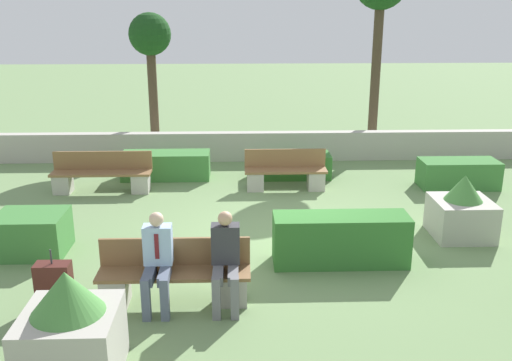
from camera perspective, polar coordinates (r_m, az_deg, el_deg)
ground_plane at (r=10.07m, az=3.04°, el=-5.72°), size 60.00×60.00×0.00m
perimeter_wall at (r=14.87m, az=1.39°, el=3.46°), size 15.00×0.30×0.74m
bench_front at (r=7.97m, az=-8.14°, el=-9.69°), size 2.07×0.49×0.86m
bench_left_side at (r=12.79m, az=-15.15°, el=0.39°), size 2.14×0.49×0.86m
bench_right_side at (r=12.55m, az=2.97°, el=0.60°), size 1.80×0.49×0.86m
person_seated_man at (r=7.70m, az=-9.86°, el=-7.60°), size 0.38×0.63×1.32m
person_seated_woman at (r=7.63m, az=-3.07°, el=-7.60°), size 0.38×0.63×1.32m
hedge_block_near_left at (r=9.06m, az=8.45°, el=-5.86°), size 2.11×0.62×0.80m
hedge_block_mid_left at (r=13.44m, az=19.57°, el=0.65°), size 1.70×0.75×0.62m
hedge_block_mid_right at (r=10.03m, az=-21.49°, el=-4.96°), size 1.11×0.90×0.68m
hedge_block_far_left at (r=13.49m, az=-8.99°, el=1.51°), size 2.03×0.73×0.62m
hedge_block_far_right at (r=13.44m, az=3.65°, el=1.51°), size 1.77×0.73×0.56m
planter_corner_left at (r=10.60m, az=19.88°, el=-2.91°), size 0.99×0.99×1.12m
planter_corner_right at (r=6.65m, az=-18.06°, el=-14.13°), size 1.01×1.01×1.27m
suitcase at (r=8.18m, az=-19.52°, el=-9.92°), size 0.46×0.25×0.86m
tree_leftmost at (r=15.77m, az=-10.53°, el=13.52°), size 1.12×1.12×3.71m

